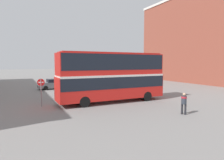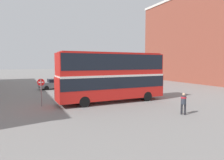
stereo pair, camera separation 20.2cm
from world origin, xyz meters
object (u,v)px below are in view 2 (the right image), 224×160
(parked_car_kerb_near, at_px, (55,84))
(no_entry_sign, at_px, (41,88))
(pedestrian_foreground, at_px, (184,101))
(double_decker_bus, at_px, (112,74))

(parked_car_kerb_near, height_order, no_entry_sign, no_entry_sign)
(pedestrian_foreground, xyz_separation_m, parked_car_kerb_near, (-6.33, 19.64, -0.23))
(double_decker_bus, height_order, no_entry_sign, double_decker_bus)
(double_decker_bus, xyz_separation_m, no_entry_sign, (-6.66, 0.78, -1.12))
(pedestrian_foreground, bearing_deg, no_entry_sign, -68.19)
(parked_car_kerb_near, distance_m, no_entry_sign, 12.51)
(parked_car_kerb_near, relative_size, no_entry_sign, 1.90)
(pedestrian_foreground, height_order, no_entry_sign, no_entry_sign)
(parked_car_kerb_near, xyz_separation_m, no_entry_sign, (-3.16, -12.08, 0.91))
(double_decker_bus, bearing_deg, parked_car_kerb_near, 104.42)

